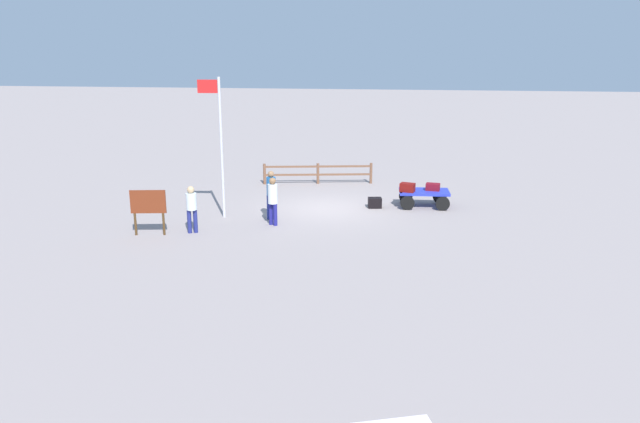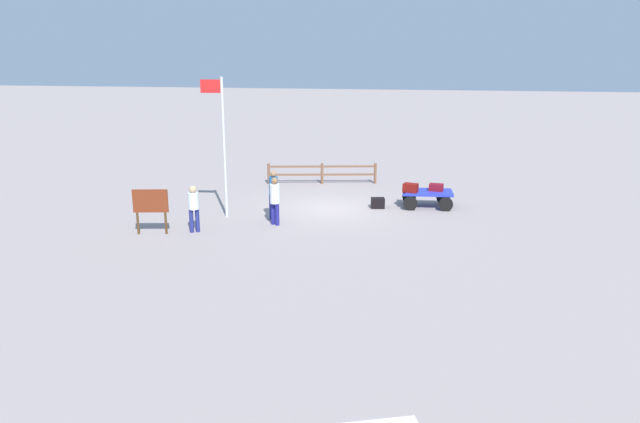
# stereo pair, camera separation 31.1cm
# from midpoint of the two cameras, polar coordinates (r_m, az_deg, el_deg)

# --- Properties ---
(ground_plane) EXTENTS (120.00, 120.00, 0.00)m
(ground_plane) POSITION_cam_midpoint_polar(r_m,az_deg,el_deg) (24.06, 0.20, 0.26)
(ground_plane) COLOR gray
(luggage_cart) EXTENTS (1.95, 1.31, 0.63)m
(luggage_cart) POSITION_cam_midpoint_polar(r_m,az_deg,el_deg) (24.57, 9.01, 1.50)
(luggage_cart) COLOR #2736C2
(luggage_cart) RESTS_ON ground
(suitcase_navy) EXTENTS (0.57, 0.43, 0.27)m
(suitcase_navy) POSITION_cam_midpoint_polar(r_m,az_deg,el_deg) (24.60, 9.85, 2.21)
(suitcase_navy) COLOR maroon
(suitcase_navy) RESTS_ON luggage_cart
(suitcase_olive) EXTENTS (0.62, 0.50, 0.33)m
(suitcase_olive) POSITION_cam_midpoint_polar(r_m,az_deg,el_deg) (24.21, 7.57, 2.17)
(suitcase_olive) COLOR maroon
(suitcase_olive) RESTS_ON luggage_cart
(suitcase_maroon) EXTENTS (0.56, 0.43, 0.39)m
(suitcase_maroon) POSITION_cam_midpoint_polar(r_m,az_deg,el_deg) (24.22, 4.63, 0.80)
(suitcase_maroon) COLOR black
(suitcase_maroon) RESTS_ON ground
(worker_lead) EXTENTS (0.46, 0.46, 1.69)m
(worker_lead) POSITION_cam_midpoint_polar(r_m,az_deg,el_deg) (21.76, -4.72, 1.26)
(worker_lead) COLOR navy
(worker_lead) RESTS_ON ground
(worker_trailing) EXTENTS (0.46, 0.46, 1.60)m
(worker_trailing) POSITION_cam_midpoint_polar(r_m,az_deg,el_deg) (21.28, -11.99, 0.53)
(worker_trailing) COLOR navy
(worker_trailing) RESTS_ON ground
(worker_supervisor) EXTENTS (0.42, 0.42, 1.77)m
(worker_supervisor) POSITION_cam_midpoint_polar(r_m,az_deg,el_deg) (22.47, -4.84, 1.83)
(worker_supervisor) COLOR navy
(worker_supervisor) RESTS_ON ground
(flagpole) EXTENTS (0.81, 0.10, 5.02)m
(flagpole) POSITION_cam_midpoint_polar(r_m,az_deg,el_deg) (22.62, -9.52, 6.51)
(flagpole) COLOR silver
(flagpole) RESTS_ON ground
(signboard) EXTENTS (1.15, 0.24, 1.52)m
(signboard) POSITION_cam_midpoint_polar(r_m,az_deg,el_deg) (21.35, -15.72, 0.56)
(signboard) COLOR #4C3319
(signboard) RESTS_ON ground
(wooden_fence) EXTENTS (4.83, 0.89, 0.92)m
(wooden_fence) POSITION_cam_midpoint_polar(r_m,az_deg,el_deg) (28.14, -0.51, 3.63)
(wooden_fence) COLOR brown
(wooden_fence) RESTS_ON ground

